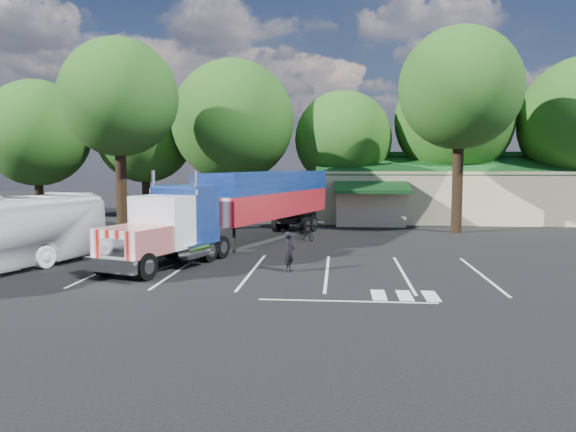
# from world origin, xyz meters

# --- Properties ---
(ground) EXTENTS (120.00, 120.00, 0.00)m
(ground) POSITION_xyz_m (0.00, 0.00, 0.00)
(ground) COLOR black
(ground) RESTS_ON ground
(event_hall) EXTENTS (24.20, 14.12, 5.55)m
(event_hall) POSITION_xyz_m (13.74, 17.81, 2.21)
(event_hall) COLOR beige
(event_hall) RESTS_ON ground
(tree_row_a) EXTENTS (9.00, 9.00, 11.68)m
(tree_row_a) POSITION_xyz_m (-22.00, 16.50, 7.16)
(tree_row_a) COLOR black
(tree_row_a) RESTS_ON ground
(tree_row_b) EXTENTS (8.40, 8.40, 11.35)m
(tree_row_b) POSITION_xyz_m (-13.00, 17.80, 7.13)
(tree_row_b) COLOR black
(tree_row_b) RESTS_ON ground
(tree_row_c) EXTENTS (10.00, 10.00, 13.05)m
(tree_row_c) POSITION_xyz_m (-5.00, 16.20, 8.04)
(tree_row_c) COLOR black
(tree_row_c) RESTS_ON ground
(tree_row_d) EXTENTS (8.00, 8.00, 10.60)m
(tree_row_d) POSITION_xyz_m (4.00, 17.50, 6.58)
(tree_row_d) COLOR black
(tree_row_d) RESTS_ON ground
(tree_row_e) EXTENTS (9.60, 9.60, 12.90)m
(tree_row_e) POSITION_xyz_m (13.00, 18.00, 8.09)
(tree_row_e) COLOR black
(tree_row_e) RESTS_ON ground
(tree_near_left) EXTENTS (7.60, 7.60, 12.65)m
(tree_near_left) POSITION_xyz_m (-10.50, 6.00, 8.81)
(tree_near_left) COLOR black
(tree_near_left) RESTS_ON ground
(tree_near_right) EXTENTS (8.00, 8.00, 13.50)m
(tree_near_right) POSITION_xyz_m (11.50, 8.50, 9.46)
(tree_near_right) COLOR black
(tree_near_right) RESTS_ON ground
(semi_truck) EXTENTS (9.11, 20.10, 4.28)m
(semi_truck) POSITION_xyz_m (-1.49, 1.73, 2.42)
(semi_truck) COLOR black
(semi_truck) RESTS_ON ground
(woman) EXTENTS (0.54, 0.70, 1.72)m
(woman) POSITION_xyz_m (1.60, -6.00, 0.86)
(woman) COLOR black
(woman) RESTS_ON ground
(bicycle) EXTENTS (1.31, 1.55, 0.80)m
(bicycle) POSITION_xyz_m (1.80, 3.84, 0.40)
(bicycle) COLOR black
(bicycle) RESTS_ON ground
(silver_sedan) EXTENTS (4.81, 3.00, 1.50)m
(silver_sedan) POSITION_xyz_m (10.29, 14.00, 0.75)
(silver_sedan) COLOR #B4B5BC
(silver_sedan) RESTS_ON ground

